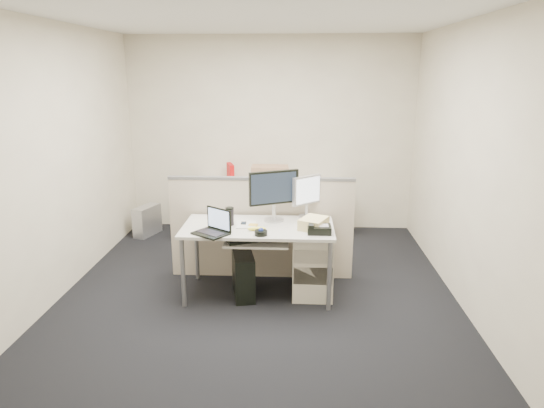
# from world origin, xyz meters

# --- Properties ---
(floor) EXTENTS (4.00, 4.50, 0.01)m
(floor) POSITION_xyz_m (0.00, 0.00, -0.01)
(floor) COLOR black
(floor) RESTS_ON ground
(ceiling) EXTENTS (4.00, 4.50, 0.01)m
(ceiling) POSITION_xyz_m (0.00, 0.00, 2.70)
(ceiling) COLOR white
(ceiling) RESTS_ON ground
(wall_back) EXTENTS (4.00, 0.02, 2.70)m
(wall_back) POSITION_xyz_m (0.00, 2.25, 1.35)
(wall_back) COLOR beige
(wall_back) RESTS_ON ground
(wall_front) EXTENTS (4.00, 0.02, 2.70)m
(wall_front) POSITION_xyz_m (0.00, -2.25, 1.35)
(wall_front) COLOR beige
(wall_front) RESTS_ON ground
(wall_left) EXTENTS (0.02, 4.50, 2.70)m
(wall_left) POSITION_xyz_m (-2.00, 0.00, 1.35)
(wall_left) COLOR beige
(wall_left) RESTS_ON ground
(wall_right) EXTENTS (0.02, 4.50, 2.70)m
(wall_right) POSITION_xyz_m (2.00, 0.00, 1.35)
(wall_right) COLOR beige
(wall_right) RESTS_ON ground
(desk) EXTENTS (1.50, 0.75, 0.73)m
(desk) POSITION_xyz_m (0.00, 0.00, 0.66)
(desk) COLOR #B6B3AC
(desk) RESTS_ON floor
(keyboard_tray) EXTENTS (0.62, 0.32, 0.02)m
(keyboard_tray) POSITION_xyz_m (0.00, -0.18, 0.62)
(keyboard_tray) COLOR #B6B3AC
(keyboard_tray) RESTS_ON desk
(drawer_pedestal) EXTENTS (0.40, 0.55, 0.65)m
(drawer_pedestal) POSITION_xyz_m (0.55, 0.05, 0.33)
(drawer_pedestal) COLOR beige
(drawer_pedestal) RESTS_ON floor
(cubicle_partition) EXTENTS (2.00, 0.06, 1.10)m
(cubicle_partition) POSITION_xyz_m (0.00, 0.45, 0.55)
(cubicle_partition) COLOR #B7A793
(cubicle_partition) RESTS_ON floor
(back_counter) EXTENTS (2.00, 0.60, 0.72)m
(back_counter) POSITION_xyz_m (0.00, 1.93, 0.36)
(back_counter) COLOR beige
(back_counter) RESTS_ON floor
(monitor_main) EXTENTS (0.56, 0.40, 0.53)m
(monitor_main) POSITION_xyz_m (0.15, 0.18, 0.99)
(monitor_main) COLOR black
(monitor_main) RESTS_ON desk
(monitor_small) EXTENTS (0.39, 0.37, 0.44)m
(monitor_small) POSITION_xyz_m (0.49, 0.32, 0.95)
(monitor_small) COLOR #B7B7BC
(monitor_small) RESTS_ON desk
(laptop) EXTENTS (0.39, 0.37, 0.23)m
(laptop) POSITION_xyz_m (-0.43, -0.28, 0.85)
(laptop) COLOR black
(laptop) RESTS_ON desk
(trackball) EXTENTS (0.15, 0.15, 0.05)m
(trackball) POSITION_xyz_m (0.05, -0.28, 0.75)
(trackball) COLOR black
(trackball) RESTS_ON desk
(desk_phone) EXTENTS (0.22, 0.18, 0.07)m
(desk_phone) POSITION_xyz_m (0.60, -0.18, 0.77)
(desk_phone) COLOR black
(desk_phone) RESTS_ON desk
(paper_stack) EXTENTS (0.22, 0.27, 0.01)m
(paper_stack) POSITION_xyz_m (-0.12, 0.03, 0.74)
(paper_stack) COLOR silver
(paper_stack) RESTS_ON desk
(sticky_pad) EXTENTS (0.10, 0.10, 0.01)m
(sticky_pad) POSITION_xyz_m (-0.05, 0.00, 0.74)
(sticky_pad) COLOR gold
(sticky_pad) RESTS_ON desk
(travel_mug) EXTENTS (0.08, 0.08, 0.17)m
(travel_mug) POSITION_xyz_m (-0.28, 0.02, 0.81)
(travel_mug) COLOR black
(travel_mug) RESTS_ON desk
(banana) EXTENTS (0.19, 0.06, 0.04)m
(banana) POSITION_xyz_m (0.00, -0.15, 0.75)
(banana) COLOR #FFF14A
(banana) RESTS_ON desk
(cellphone) EXTENTS (0.06, 0.10, 0.01)m
(cellphone) POSITION_xyz_m (-0.15, 0.05, 0.74)
(cellphone) COLOR black
(cellphone) RESTS_ON desk
(manila_folders) EXTENTS (0.32, 0.35, 0.11)m
(manila_folders) POSITION_xyz_m (0.55, -0.05, 0.78)
(manila_folders) COLOR #F9E59D
(manila_folders) RESTS_ON desk
(keyboard) EXTENTS (0.52, 0.36, 0.03)m
(keyboard) POSITION_xyz_m (-0.05, -0.14, 0.64)
(keyboard) COLOR black
(keyboard) RESTS_ON keyboard_tray
(pc_tower_desk) EXTENTS (0.29, 0.51, 0.45)m
(pc_tower_desk) POSITION_xyz_m (-0.15, -0.05, 0.23)
(pc_tower_desk) COLOR black
(pc_tower_desk) RESTS_ON floor
(pc_tower_spare_dark) EXTENTS (0.33, 0.47, 0.41)m
(pc_tower_spare_dark) POSITION_xyz_m (-1.05, 1.63, 0.21)
(pc_tower_spare_dark) COLOR black
(pc_tower_spare_dark) RESTS_ON floor
(pc_tower_spare_silver) EXTENTS (0.31, 0.47, 0.41)m
(pc_tower_spare_silver) POSITION_xyz_m (-1.70, 1.77, 0.20)
(pc_tower_spare_silver) COLOR #B7B7BC
(pc_tower_spare_silver) RESTS_ON floor
(cardboard_box_left) EXTENTS (0.36, 0.27, 0.27)m
(cardboard_box_left) POSITION_xyz_m (-0.05, 1.81, 0.85)
(cardboard_box_left) COLOR tan
(cardboard_box_left) RESTS_ON back_counter
(cardboard_box_right) EXTENTS (0.38, 0.31, 0.26)m
(cardboard_box_right) POSITION_xyz_m (0.08, 1.81, 0.85)
(cardboard_box_right) COLOR tan
(cardboard_box_right) RESTS_ON back_counter
(red_binder) EXTENTS (0.14, 0.27, 0.25)m
(red_binder) POSITION_xyz_m (-0.55, 2.03, 0.84)
(red_binder) COLOR #BC0D0E
(red_binder) RESTS_ON back_counter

